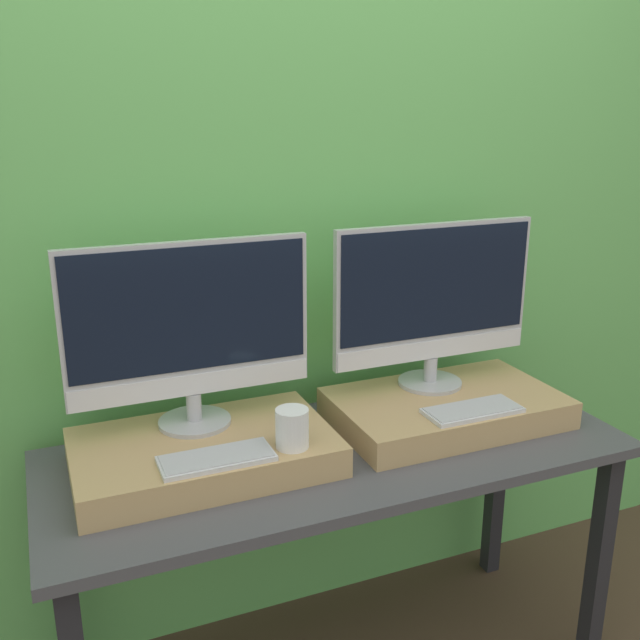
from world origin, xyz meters
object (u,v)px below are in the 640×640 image
object	(u,v)px
monitor_left	(190,327)
monitor_right	(434,299)
mug	(292,428)
keyboard_right	(472,410)
keyboard_left	(217,458)

from	to	relation	value
monitor_left	monitor_right	distance (m)	0.72
mug	keyboard_right	xyz separation A→B (m)	(0.53, 0.00, -0.04)
keyboard_left	mug	bearing A→B (deg)	0.00
keyboard_right	mug	bearing A→B (deg)	180.00
keyboard_left	mug	world-z (taller)	mug
monitor_right	keyboard_right	size ratio (longest dim) A/B	2.33
mug	monitor_right	xyz separation A→B (m)	(0.53, 0.22, 0.22)
keyboard_left	keyboard_right	xyz separation A→B (m)	(0.72, 0.00, 0.00)
monitor_right	keyboard_right	xyz separation A→B (m)	(0.00, -0.22, -0.26)
monitor_left	keyboard_right	bearing A→B (deg)	-17.23
monitor_left	keyboard_right	world-z (taller)	monitor_left
monitor_left	keyboard_right	xyz separation A→B (m)	(0.72, -0.22, -0.26)
mug	keyboard_left	bearing A→B (deg)	180.00
mug	keyboard_right	size ratio (longest dim) A/B	0.37
mug	keyboard_right	bearing A→B (deg)	0.00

